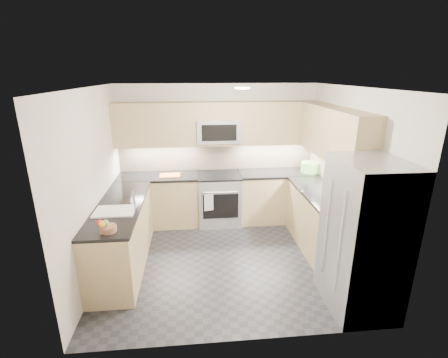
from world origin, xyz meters
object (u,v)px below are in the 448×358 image
(gas_range, at_px, (219,199))
(refrigerator, at_px, (363,237))
(fruit_basket, at_px, (108,229))
(utensil_bowl, at_px, (310,167))
(cutting_board, at_px, (170,175))
(microwave, at_px, (218,131))

(gas_range, distance_m, refrigerator, 2.86)
(gas_range, distance_m, fruit_basket, 2.59)
(refrigerator, bearing_deg, gas_range, 120.88)
(gas_range, relative_size, utensil_bowl, 2.83)
(gas_range, height_order, utensil_bowl, utensil_bowl)
(refrigerator, height_order, utensil_bowl, refrigerator)
(utensil_bowl, distance_m, fruit_basket, 3.73)
(refrigerator, height_order, fruit_basket, refrigerator)
(refrigerator, distance_m, utensil_bowl, 2.40)
(cutting_board, bearing_deg, utensil_bowl, -0.78)
(gas_range, height_order, refrigerator, refrigerator)
(gas_range, bearing_deg, fruit_basket, -124.84)
(gas_range, distance_m, microwave, 1.25)
(cutting_board, distance_m, fruit_basket, 2.16)
(fruit_basket, bearing_deg, gas_range, 55.16)
(cutting_board, bearing_deg, microwave, 8.27)
(gas_range, xyz_separation_m, cutting_board, (-0.88, -0.00, 0.49))
(refrigerator, relative_size, cutting_board, 5.06)
(gas_range, distance_m, cutting_board, 1.00)
(refrigerator, xyz_separation_m, fruit_basket, (-2.90, 0.34, 0.07))
(microwave, height_order, refrigerator, microwave)
(gas_range, height_order, fruit_basket, fruit_basket)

